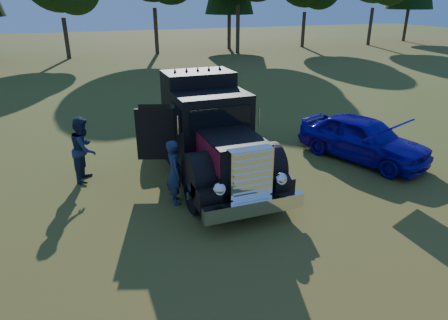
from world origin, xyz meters
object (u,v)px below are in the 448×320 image
(diamond_t_truck, at_px, (208,135))
(spectator_near, at_px, (175,172))
(hotrod_coupe, at_px, (363,138))
(spectator_far, at_px, (84,149))

(diamond_t_truck, relative_size, spectator_near, 4.11)
(hotrod_coupe, height_order, spectator_near, hotrod_coupe)
(diamond_t_truck, height_order, spectator_far, diamond_t_truck)
(spectator_near, bearing_deg, diamond_t_truck, -41.55)
(spectator_near, bearing_deg, hotrod_coupe, -80.58)
(hotrod_coupe, bearing_deg, diamond_t_truck, 172.77)
(hotrod_coupe, relative_size, spectator_far, 2.44)
(diamond_t_truck, xyz_separation_m, spectator_far, (-3.49, 0.93, -0.32))
(diamond_t_truck, xyz_separation_m, spectator_near, (-1.39, -1.43, -0.41))
(hotrod_coupe, height_order, spectator_far, spectator_far)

